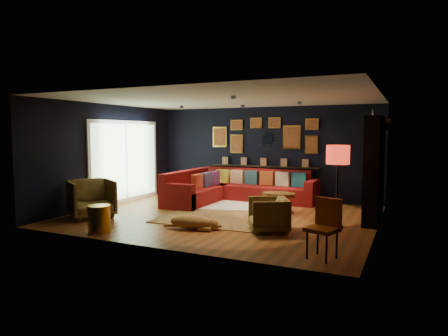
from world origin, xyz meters
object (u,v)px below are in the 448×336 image
at_px(pouf, 192,199).
at_px(floor_lamp, 338,158).
at_px(armchair_left, 91,197).
at_px(dog, 191,219).
at_px(sectional, 231,190).
at_px(coffee_table, 279,196).
at_px(gold_stool, 99,219).
at_px(armchair_right, 269,213).
at_px(orange_chair, 325,223).

height_order(pouf, floor_lamp, floor_lamp).
relative_size(armchair_left, dog, 0.79).
relative_size(sectional, coffee_table, 3.72).
bearing_deg(coffee_table, floor_lamp, -34.07).
height_order(pouf, armchair_left, armchair_left).
bearing_deg(coffee_table, gold_stool, -126.71).
bearing_deg(armchair_left, coffee_table, -23.23).
height_order(sectional, armchair_right, sectional).
distance_m(coffee_table, pouf, 2.17).
xyz_separation_m(gold_stool, orange_chair, (4.14, 0.26, 0.27)).
bearing_deg(sectional, armchair_right, -53.88).
height_order(armchair_right, dog, armchair_right).
bearing_deg(floor_lamp, dog, -151.81).
height_order(gold_stool, floor_lamp, floor_lamp).
xyz_separation_m(pouf, dog, (1.10, -1.98, -0.01)).
xyz_separation_m(orange_chair, dog, (-2.69, 0.69, -0.33)).
bearing_deg(orange_chair, pouf, 162.04).
bearing_deg(armchair_right, pouf, -149.90).
bearing_deg(armchair_right, sectional, -172.75).
bearing_deg(coffee_table, pouf, -169.59).
xyz_separation_m(coffee_table, floor_lamp, (1.50, -1.01, 1.00)).
xyz_separation_m(coffee_table, gold_stool, (-2.47, -3.31, -0.11)).
distance_m(sectional, armchair_right, 3.41).
xyz_separation_m(coffee_table, orange_chair, (1.67, -3.05, 0.16)).
xyz_separation_m(gold_stool, floor_lamp, (3.97, 2.30, 1.12)).
relative_size(sectional, gold_stool, 6.67).
bearing_deg(dog, gold_stool, -156.85).
bearing_deg(armchair_right, floor_lamp, 100.00).
distance_m(pouf, armchair_right, 2.94).
bearing_deg(armchair_right, coffee_table, 162.78).
distance_m(gold_stool, floor_lamp, 4.72).
relative_size(sectional, armchair_left, 3.68).
bearing_deg(dog, floor_lamp, 18.14).
distance_m(sectional, orange_chair, 5.10).
height_order(armchair_right, orange_chair, orange_chair).
distance_m(armchair_right, orange_chair, 1.72).
relative_size(pouf, gold_stool, 1.07).
height_order(gold_stool, dog, gold_stool).
xyz_separation_m(floor_lamp, dog, (-2.52, -1.35, -1.17)).
relative_size(sectional, dog, 2.92).
xyz_separation_m(sectional, armchair_left, (-1.94, -3.22, 0.14)).
height_order(coffee_table, armchair_left, armchair_left).
xyz_separation_m(coffee_table, dog, (-1.02, -2.37, -0.17)).
distance_m(coffee_table, orange_chair, 3.48).
bearing_deg(armchair_left, sectional, 1.98).
bearing_deg(floor_lamp, sectional, 149.17).
distance_m(orange_chair, floor_lamp, 2.21).
bearing_deg(coffee_table, armchair_left, -146.26).
height_order(sectional, pouf, sectional).
height_order(coffee_table, dog, coffee_table).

